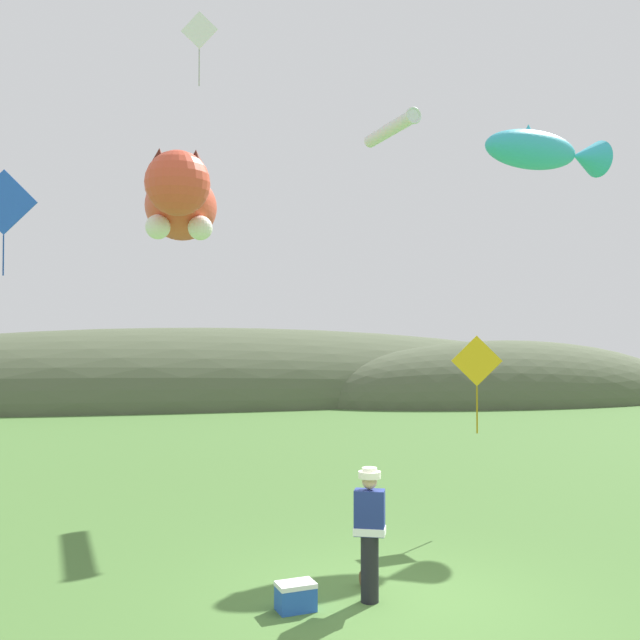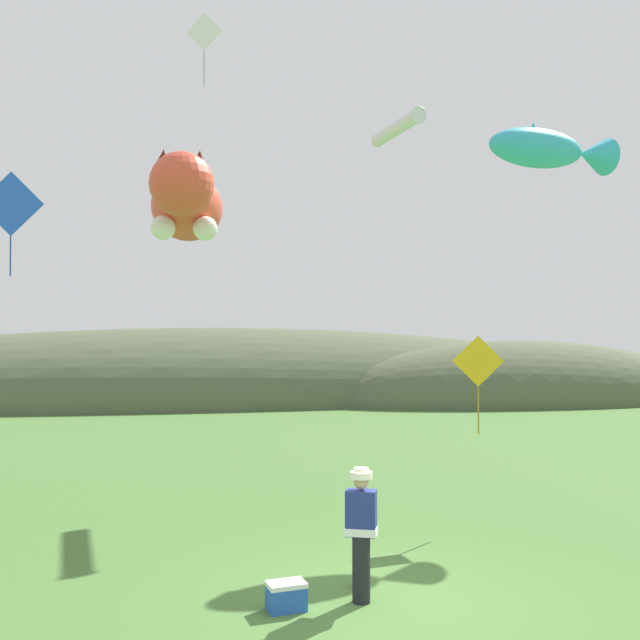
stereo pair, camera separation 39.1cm
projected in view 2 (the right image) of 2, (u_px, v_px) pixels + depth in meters
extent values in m
plane|color=#477033|center=(385.00, 603.00, 9.41)|extent=(120.00, 120.00, 0.00)
ellipsoid|color=#4C563D|center=(217.00, 401.00, 39.36)|extent=(53.22, 12.80, 8.07)
ellipsoid|color=#4C563D|center=(522.00, 402.00, 38.59)|extent=(22.46, 8.93, 6.67)
cylinder|color=black|center=(361.00, 569.00, 9.44)|extent=(0.24, 0.24, 0.88)
cube|color=navy|center=(361.00, 513.00, 9.46)|extent=(0.46, 0.38, 0.60)
cube|color=white|center=(361.00, 531.00, 9.46)|extent=(0.49, 0.41, 0.10)
sphere|color=tan|center=(361.00, 482.00, 9.47)|extent=(0.20, 0.20, 0.20)
cylinder|color=silver|center=(361.00, 475.00, 9.47)|extent=(0.30, 0.30, 0.09)
cylinder|color=silver|center=(361.00, 470.00, 9.47)|extent=(0.20, 0.20, 0.07)
cylinder|color=olive|center=(359.00, 579.00, 10.01)|extent=(0.12, 0.16, 0.16)
cylinder|color=brown|center=(355.00, 580.00, 10.00)|extent=(0.02, 0.22, 0.22)
cylinder|color=brown|center=(363.00, 579.00, 10.02)|extent=(0.02, 0.22, 0.22)
cube|color=blue|center=(286.00, 598.00, 9.16)|extent=(0.52, 0.39, 0.30)
cube|color=white|center=(286.00, 584.00, 9.17)|extent=(0.53, 0.39, 0.06)
ellipsoid|color=#E04C33|center=(187.00, 208.00, 18.22)|extent=(2.10, 3.58, 1.64)
ellipsoid|color=white|center=(187.00, 219.00, 18.05)|extent=(1.19, 2.31, 0.90)
sphere|color=#E04C33|center=(182.00, 184.00, 16.12)|extent=(1.47, 1.47, 1.47)
cone|color=#4E1A11|center=(200.00, 161.00, 16.18)|extent=(0.57, 0.57, 0.49)
cone|color=#4E1A11|center=(164.00, 160.00, 16.08)|extent=(0.57, 0.57, 0.49)
sphere|color=white|center=(205.00, 228.00, 17.07)|extent=(0.59, 0.59, 0.59)
sphere|color=white|center=(163.00, 228.00, 16.95)|extent=(0.59, 0.59, 0.59)
cylinder|color=#E04C33|center=(193.00, 221.00, 20.82)|extent=(0.55, 1.83, 0.39)
ellipsoid|color=#33B2CC|center=(536.00, 148.00, 15.95)|extent=(2.60, 1.36, 0.87)
cone|color=#33B2CC|center=(593.00, 155.00, 16.59)|extent=(0.94, 1.00, 0.87)
cone|color=#33B2CC|center=(534.00, 131.00, 15.93)|extent=(0.47, 0.47, 0.41)
sphere|color=black|center=(498.00, 145.00, 15.92)|extent=(0.20, 0.20, 0.20)
cylinder|color=white|center=(396.00, 128.00, 18.83)|extent=(0.68, 2.56, 0.36)
torus|color=white|center=(419.00, 114.00, 17.64)|extent=(0.44, 0.12, 0.44)
cube|color=blue|center=(11.00, 204.00, 15.92)|extent=(1.44, 0.26, 1.46)
cylinder|color=black|center=(11.00, 204.00, 15.93)|extent=(0.97, 0.18, 0.02)
cube|color=#1A3E97|center=(10.00, 256.00, 15.89)|extent=(0.03, 0.01, 0.90)
cube|color=yellow|center=(478.00, 361.00, 13.56)|extent=(0.93, 0.32, 0.97)
cylinder|color=black|center=(478.00, 361.00, 13.57)|extent=(0.62, 0.22, 0.02)
cube|color=#A98511|center=(478.00, 410.00, 13.53)|extent=(0.03, 0.02, 0.90)
cube|color=white|center=(204.00, 32.00, 17.19)|extent=(0.86, 0.34, 0.91)
cylinder|color=black|center=(204.00, 32.00, 17.20)|extent=(0.58, 0.23, 0.02)
cube|color=#A9A9A9|center=(204.00, 69.00, 17.16)|extent=(0.03, 0.02, 0.90)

